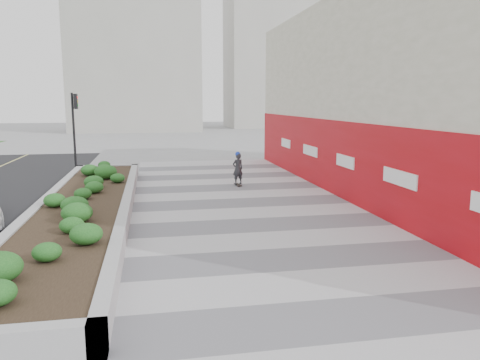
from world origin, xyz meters
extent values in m
plane|color=gray|center=(0.00, 0.00, 0.00)|extent=(160.00, 160.00, 0.00)
cube|color=#A8A8AD|center=(0.00, 3.00, 0.01)|extent=(8.00, 36.00, 0.01)
cube|color=#BBB7A0|center=(7.00, 9.00, 4.00)|extent=(6.00, 24.00, 8.00)
cube|color=#B50D19|center=(4.02, 9.00, 1.50)|extent=(0.12, 24.00, 3.00)
cube|color=#9E9EA0|center=(-5.50, 15.85, 0.28)|extent=(3.00, 0.30, 0.55)
cube|color=#9E9EA0|center=(-6.85, 7.00, 0.28)|extent=(0.30, 18.00, 0.55)
cube|color=#9E9EA0|center=(-4.15, 7.00, 0.28)|extent=(0.30, 18.00, 0.55)
cube|color=#2D2116|center=(-5.50, 7.00, 0.25)|extent=(2.40, 17.40, 0.50)
cylinder|color=black|center=(-7.30, 17.50, 2.10)|extent=(0.12, 0.12, 4.20)
cube|color=black|center=(-7.12, 17.50, 3.75)|extent=(0.18, 0.28, 0.80)
cube|color=#ADAAA3|center=(-5.00, 55.00, 10.00)|extent=(16.00, 12.00, 20.00)
cube|color=#ADAAA3|center=(15.00, 60.00, 12.00)|extent=(14.00, 10.00, 24.00)
cylinder|color=#595654|center=(0.50, 3.00, 0.00)|extent=(0.44, 0.44, 0.01)
cube|color=black|center=(0.48, 11.76, 0.07)|extent=(0.26, 0.73, 0.02)
imported|color=#2B2C31|center=(0.48, 11.76, 0.78)|extent=(0.59, 0.49, 1.40)
sphere|color=#1632BD|center=(0.48, 11.76, 1.44)|extent=(0.23, 0.23, 0.23)
camera|label=1|loc=(-3.27, -8.57, 3.74)|focal=35.00mm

